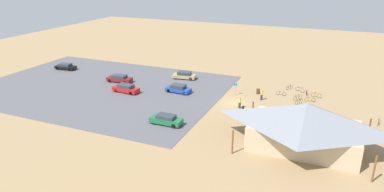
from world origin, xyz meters
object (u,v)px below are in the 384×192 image
(visitor_by_pavilion, at_px, (240,102))
(bicycle_white_yard_right, at_px, (300,90))
(bicycle_blue_yard_front, at_px, (363,131))
(bicycle_yellow_by_bin, at_px, (310,100))
(bicycle_green_edge_north, at_px, (298,98))
(bicycle_black_lone_west, at_px, (289,87))
(car_black_back_corner, at_px, (66,66))
(car_maroon_mid_lot, at_px, (119,78))
(bicycle_red_near_sign, at_px, (307,93))
(car_red_inner_stall, at_px, (126,88))
(car_blue_front_row, at_px, (178,89))
(bicycle_orange_front_row, at_px, (316,95))
(visitor_near_lot, at_px, (243,110))
(car_green_by_curb, at_px, (166,120))
(bicycle_green_mid_cluster, at_px, (299,102))
(visitor_at_bikes, at_px, (262,95))
(car_tan_second_row, at_px, (184,75))
(bicycle_teal_near_porch, at_px, (348,123))
(bike_pavilion, at_px, (305,123))
(trash_bin, at_px, (258,91))
(bicycle_silver_lone_east, at_px, (281,93))
(lot_sign, at_px, (235,87))
(bicycle_purple_yard_center, at_px, (379,122))

(visitor_by_pavilion, bearing_deg, bicycle_white_yard_right, -124.04)
(bicycle_blue_yard_front, relative_size, bicycle_white_yard_right, 0.89)
(bicycle_yellow_by_bin, bearing_deg, bicycle_green_edge_north, -4.27)
(bicycle_black_lone_west, relative_size, car_black_back_corner, 0.34)
(bicycle_white_yard_right, relative_size, car_maroon_mid_lot, 0.32)
(bicycle_red_near_sign, height_order, car_black_back_corner, car_black_back_corner)
(car_red_inner_stall, bearing_deg, car_maroon_mid_lot, -45.85)
(bicycle_green_edge_north, height_order, car_blue_front_row, car_blue_front_row)
(bicycle_orange_front_row, bearing_deg, visitor_near_lot, 53.22)
(car_green_by_curb, relative_size, car_black_back_corner, 0.99)
(bicycle_black_lone_west, height_order, bicycle_red_near_sign, bicycle_red_near_sign)
(bicycle_yellow_by_bin, bearing_deg, bicycle_green_mid_cluster, 49.40)
(bicycle_red_near_sign, xyz_separation_m, visitor_at_bikes, (6.57, 5.35, 0.58))
(car_red_inner_stall, bearing_deg, bicycle_green_edge_north, -163.97)
(car_maroon_mid_lot, xyz_separation_m, visitor_near_lot, (-25.62, 6.55, 0.21))
(bicycle_black_lone_west, xyz_separation_m, bicycle_blue_yard_front, (-11.48, 14.39, 0.01))
(visitor_at_bikes, bearing_deg, bicycle_orange_front_row, -150.22)
(car_tan_second_row, xyz_separation_m, car_red_inner_stall, (6.10, 11.12, 0.01))
(bicycle_yellow_by_bin, bearing_deg, car_maroon_mid_lot, 5.71)
(bicycle_yellow_by_bin, xyz_separation_m, car_maroon_mid_lot, (34.11, 3.41, 0.38))
(bicycle_green_edge_north, distance_m, bicycle_teal_near_porch, 10.73)
(bicycle_green_mid_cluster, bearing_deg, car_green_by_curb, 43.23)
(bicycle_teal_near_porch, bearing_deg, car_blue_front_row, -6.66)
(bicycle_black_lone_west, relative_size, car_red_inner_stall, 0.32)
(bike_pavilion, bearing_deg, car_tan_second_row, -38.53)
(trash_bin, height_order, car_red_inner_stall, car_red_inner_stall)
(visitor_at_bikes, bearing_deg, bike_pavilion, 120.04)
(bicycle_white_yard_right, height_order, car_maroon_mid_lot, car_maroon_mid_lot)
(bicycle_silver_lone_east, bearing_deg, bicycle_red_near_sign, -155.21)
(bike_pavilion, xyz_separation_m, bicycle_teal_near_porch, (-5.03, -8.56, -2.72))
(car_tan_second_row, bearing_deg, visitor_near_lot, 138.99)
(bicycle_red_near_sign, distance_m, bicycle_white_yard_right, 1.73)
(bicycle_silver_lone_east, xyz_separation_m, visitor_near_lot, (3.67, 11.20, 0.61))
(bicycle_black_lone_west, bearing_deg, bike_pavilion, 102.18)
(car_red_inner_stall, xyz_separation_m, visitor_near_lot, (-21.32, 2.11, 0.19))
(bicycle_red_near_sign, xyz_separation_m, car_maroon_mid_lot, (33.27, 6.49, 0.38))
(bicycle_teal_near_porch, bearing_deg, car_green_by_curb, 21.96)
(bicycle_white_yard_right, xyz_separation_m, bicycle_green_mid_cluster, (-0.53, 6.09, -0.00))
(bicycle_green_edge_north, relative_size, bicycle_white_yard_right, 0.90)
(car_black_back_corner, bearing_deg, bicycle_yellow_by_bin, -179.26)
(lot_sign, relative_size, bicycle_blue_yard_front, 1.57)
(bicycle_purple_yard_center, distance_m, bicycle_orange_front_row, 11.70)
(bicycle_green_edge_north, distance_m, visitor_at_bikes, 5.98)
(trash_bin, height_order, car_tan_second_row, car_tan_second_row)
(bicycle_yellow_by_bin, relative_size, bicycle_teal_near_porch, 1.01)
(bicycle_green_edge_north, xyz_separation_m, car_blue_front_row, (19.45, 4.47, 0.36))
(bicycle_black_lone_west, height_order, visitor_at_bikes, visitor_at_bikes)
(trash_bin, distance_m, bicycle_teal_near_porch, 16.20)
(bicycle_purple_yard_center, distance_m, car_red_inner_stall, 39.39)
(trash_bin, xyz_separation_m, visitor_at_bikes, (-1.16, 2.68, 0.50))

